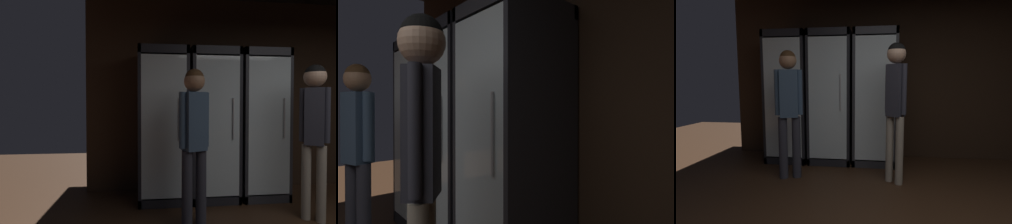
# 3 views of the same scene
# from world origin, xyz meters

# --- Properties ---
(wall_back) EXTENTS (6.00, 0.06, 2.80)m
(wall_back) POSITION_xyz_m (0.00, 3.03, 1.40)
(wall_back) COLOR black
(wall_back) RESTS_ON ground
(cooler_far_left) EXTENTS (0.62, 0.68, 1.96)m
(cooler_far_left) POSITION_xyz_m (-1.95, 2.70, 0.96)
(cooler_far_left) COLOR black
(cooler_far_left) RESTS_ON ground
(cooler_left) EXTENTS (0.62, 0.68, 1.96)m
(cooler_left) POSITION_xyz_m (-1.29, 2.70, 0.96)
(cooler_left) COLOR black
(cooler_left) RESTS_ON ground
(cooler_center) EXTENTS (0.62, 0.68, 1.96)m
(cooler_center) POSITION_xyz_m (-0.64, 2.70, 0.95)
(cooler_center) COLOR #2B2B30
(cooler_center) RESTS_ON ground
(shopper_near) EXTENTS (0.32, 0.23, 1.60)m
(shopper_near) POSITION_xyz_m (-1.69, 1.85, 0.98)
(shopper_near) COLOR #2D2D38
(shopper_near) RESTS_ON ground
(shopper_far) EXTENTS (0.24, 0.22, 1.66)m
(shopper_far) POSITION_xyz_m (-0.39, 1.85, 1.08)
(shopper_far) COLOR gray
(shopper_far) RESTS_ON ground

